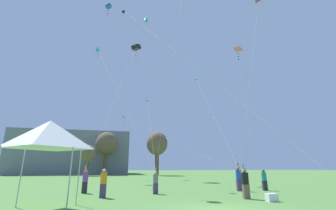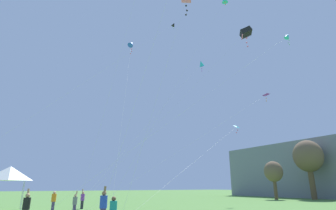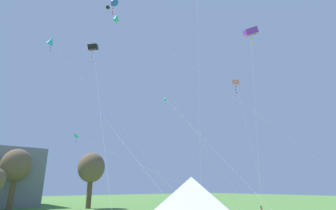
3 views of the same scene
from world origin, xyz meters
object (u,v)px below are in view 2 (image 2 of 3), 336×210
at_px(kite_cyan_delta_1, 236,127).
at_px(kite_black_diamond_3, 173,25).
at_px(kite_cyan_diamond_0, 225,0).
at_px(kite_cyan_diamond_8, 286,37).
at_px(person_blue_shirt, 103,205).
at_px(person_purple_shirt, 82,199).
at_px(kite_cyan_diamond_6, 201,64).
at_px(kite_pink_delta_9, 186,0).
at_px(festival_tent, 10,173).
at_px(kite_black_box_10, 246,33).
at_px(kite_purple_delta_2, 264,96).
at_px(person_orange_shirt, 54,200).
at_px(person_grey_shirt, 75,203).
at_px(person_black_shirt, 26,207).
at_px(kite_blue_diamond_4, 131,44).

xyz_separation_m(kite_cyan_delta_1, kite_black_diamond_3, (-1.22, -8.58, 12.87)).
relative_size(kite_cyan_diamond_0, kite_cyan_diamond_8, 1.32).
height_order(person_blue_shirt, person_purple_shirt, person_blue_shirt).
height_order(person_blue_shirt, kite_cyan_diamond_6, kite_cyan_diamond_6).
bearing_deg(kite_pink_delta_9, festival_tent, -150.45).
height_order(person_blue_shirt, kite_black_box_10, kite_black_box_10).
bearing_deg(kite_purple_delta_2, kite_cyan_delta_1, -157.27).
height_order(person_orange_shirt, kite_cyan_diamond_8, kite_cyan_diamond_8).
xyz_separation_m(person_grey_shirt, kite_purple_delta_2, (2.26, 20.69, 11.81)).
bearing_deg(kite_black_diamond_3, kite_cyan_diamond_6, 117.14).
bearing_deg(kite_black_box_10, person_black_shirt, -79.42).
bearing_deg(kite_cyan_diamond_8, kite_cyan_delta_1, 163.23).
distance_m(person_black_shirt, kite_cyan_delta_1, 24.97).
bearing_deg(kite_blue_diamond_4, person_black_shirt, -45.63).
height_order(person_grey_shirt, kite_black_diamond_3, kite_black_diamond_3).
height_order(person_purple_shirt, kite_black_box_10, kite_black_box_10).
xyz_separation_m(festival_tent, kite_pink_delta_9, (15.95, 9.04, 11.27)).
xyz_separation_m(person_blue_shirt, kite_cyan_diamond_8, (2.84, 15.58, 14.51)).
bearing_deg(festival_tent, kite_cyan_diamond_6, 91.11).
distance_m(festival_tent, person_purple_shirt, 6.95).
xyz_separation_m(person_grey_shirt, kite_cyan_delta_1, (-1.36, 19.17, 8.40)).
xyz_separation_m(person_purple_shirt, kite_purple_delta_2, (7.03, 19.08, 11.76)).
relative_size(kite_cyan_delta_1, kite_purple_delta_2, 0.96).
height_order(festival_tent, kite_pink_delta_9, kite_pink_delta_9).
xyz_separation_m(person_purple_shirt, kite_pink_delta_9, (14.83, 2.58, 13.60)).
height_order(person_grey_shirt, kite_black_box_10, kite_black_box_10).
relative_size(person_purple_shirt, person_orange_shirt, 1.09).
bearing_deg(kite_purple_delta_2, kite_cyan_diamond_8, -33.67).
relative_size(festival_tent, kite_black_box_10, 0.16).
bearing_deg(kite_black_box_10, person_blue_shirt, -72.51).
distance_m(kite_cyan_diamond_0, kite_cyan_diamond_6, 9.61).
bearing_deg(festival_tent, kite_black_diamond_3, 77.95).
height_order(person_black_shirt, kite_blue_diamond_4, kite_blue_diamond_4).
xyz_separation_m(person_grey_shirt, kite_blue_diamond_4, (-4.52, 5.78, 18.10)).
xyz_separation_m(kite_purple_delta_2, kite_black_box_10, (-2.21, 0.40, 10.18)).
bearing_deg(person_black_shirt, person_blue_shirt, -89.50).
distance_m(kite_blue_diamond_4, kite_black_box_10, 16.44).
xyz_separation_m(person_orange_shirt, kite_black_diamond_3, (0.85, 11.74, 21.20)).
bearing_deg(kite_black_box_10, kite_cyan_diamond_8, -28.90).
distance_m(person_grey_shirt, person_orange_shirt, 3.62).
xyz_separation_m(kite_black_diamond_3, kite_pink_delta_9, (12.65, -6.40, -7.62)).
relative_size(person_purple_shirt, kite_black_diamond_3, 0.08).
relative_size(kite_cyan_delta_1, kite_black_box_10, 0.85).
height_order(person_orange_shirt, kite_black_box_10, kite_black_box_10).
bearing_deg(kite_purple_delta_2, person_black_shirt, -84.35).
xyz_separation_m(person_blue_shirt, kite_cyan_delta_1, (-7.96, 18.83, 8.21)).
xyz_separation_m(kite_cyan_diamond_0, kite_black_diamond_3, (-3.74, -5.88, -3.72)).
bearing_deg(kite_purple_delta_2, person_grey_shirt, -96.24).
height_order(person_grey_shirt, kite_cyan_delta_1, kite_cyan_delta_1).
bearing_deg(kite_pink_delta_9, person_blue_shirt, -132.02).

